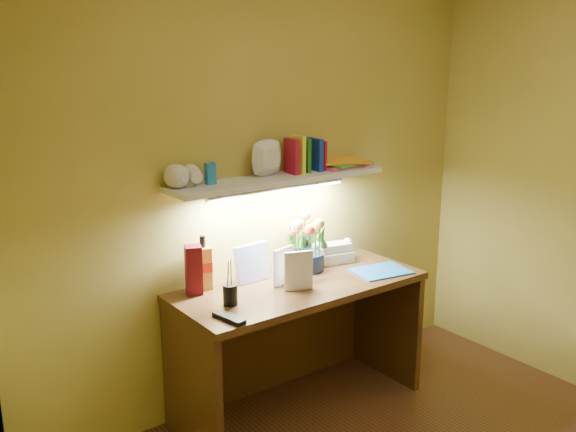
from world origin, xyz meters
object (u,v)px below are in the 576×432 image
(desk, at_px, (299,346))
(telephone, at_px, (332,251))
(flower_bouquet, at_px, (307,240))
(desk_clock, at_px, (343,248))
(whisky_bottle, at_px, (203,262))

(desk, bearing_deg, telephone, 25.00)
(flower_bouquet, bearing_deg, telephone, 7.00)
(desk_clock, distance_m, whisky_bottle, 1.00)
(desk, relative_size, flower_bouquet, 3.92)
(desk, distance_m, telephone, 0.61)
(flower_bouquet, distance_m, whisky_bottle, 0.63)
(whisky_bottle, bearing_deg, desk, -27.48)
(desk, xyz_separation_m, telephone, (0.38, 0.18, 0.44))
(desk, bearing_deg, whisky_bottle, 152.52)
(telephone, distance_m, desk_clock, 0.17)
(flower_bouquet, height_order, telephone, flower_bouquet)
(flower_bouquet, bearing_deg, whisky_bottle, 172.26)
(flower_bouquet, height_order, desk_clock, flower_bouquet)
(flower_bouquet, relative_size, whisky_bottle, 1.22)
(telephone, bearing_deg, desk_clock, 37.26)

